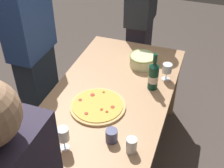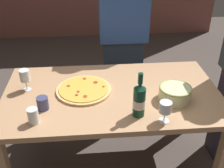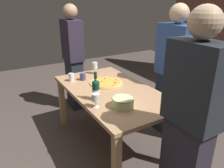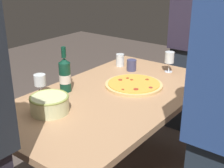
{
  "view_description": "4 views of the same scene",
  "coord_description": "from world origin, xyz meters",
  "px_view_note": "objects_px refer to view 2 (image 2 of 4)",
  "views": [
    {
      "loc": [
        -1.71,
        -0.6,
        2.2
      ],
      "look_at": [
        0.0,
        0.0,
        0.82
      ],
      "focal_mm": 47.86,
      "sensor_mm": 36.0,
      "label": 1
    },
    {
      "loc": [
        -0.15,
        -1.71,
        1.85
      ],
      "look_at": [
        0.0,
        0.0,
        0.82
      ],
      "focal_mm": 44.15,
      "sensor_mm": 36.0,
      "label": 2
    },
    {
      "loc": [
        2.03,
        -1.2,
        1.76
      ],
      "look_at": [
        0.0,
        0.0,
        0.82
      ],
      "focal_mm": 34.71,
      "sensor_mm": 36.0,
      "label": 3
    },
    {
      "loc": [
        1.5,
        1.14,
        1.57
      ],
      "look_at": [
        0.0,
        0.0,
        0.82
      ],
      "focal_mm": 49.18,
      "sensor_mm": 36.0,
      "label": 4
    }
  ],
  "objects_px": {
    "person_host": "(123,37)",
    "wine_glass_by_bottle": "(165,108)",
    "wine_bottle": "(139,100)",
    "cup_amber": "(43,103)",
    "cup_ceramic": "(33,116)",
    "pizza": "(84,90)",
    "wine_glass_near_pizza": "(25,77)",
    "serving_bowl": "(175,93)",
    "dining_table": "(112,103)"
  },
  "relations": [
    {
      "from": "person_host",
      "to": "wine_glass_by_bottle",
      "type": "bearing_deg",
      "value": 18.54
    },
    {
      "from": "wine_bottle",
      "to": "cup_amber",
      "type": "height_order",
      "value": "wine_bottle"
    },
    {
      "from": "cup_ceramic",
      "to": "cup_amber",
      "type": "bearing_deg",
      "value": 74.58
    },
    {
      "from": "pizza",
      "to": "wine_glass_by_bottle",
      "type": "distance_m",
      "value": 0.65
    },
    {
      "from": "wine_glass_near_pizza",
      "to": "serving_bowl",
      "type": "bearing_deg",
      "value": -11.71
    },
    {
      "from": "cup_ceramic",
      "to": "serving_bowl",
      "type": "bearing_deg",
      "value": 10.68
    },
    {
      "from": "pizza",
      "to": "cup_ceramic",
      "type": "distance_m",
      "value": 0.47
    },
    {
      "from": "pizza",
      "to": "wine_bottle",
      "type": "relative_size",
      "value": 1.32
    },
    {
      "from": "wine_glass_near_pizza",
      "to": "cup_ceramic",
      "type": "distance_m",
      "value": 0.42
    },
    {
      "from": "dining_table",
      "to": "pizza",
      "type": "relative_size",
      "value": 3.91
    },
    {
      "from": "wine_glass_near_pizza",
      "to": "cup_ceramic",
      "type": "height_order",
      "value": "wine_glass_near_pizza"
    },
    {
      "from": "dining_table",
      "to": "pizza",
      "type": "xyz_separation_m",
      "value": [
        -0.21,
        0.04,
        0.1
      ]
    },
    {
      "from": "wine_glass_by_bottle",
      "to": "person_host",
      "type": "distance_m",
      "value": 1.17
    },
    {
      "from": "wine_bottle",
      "to": "person_host",
      "type": "height_order",
      "value": "person_host"
    },
    {
      "from": "dining_table",
      "to": "serving_bowl",
      "type": "xyz_separation_m",
      "value": [
        0.43,
        -0.13,
        0.15
      ]
    },
    {
      "from": "pizza",
      "to": "person_host",
      "type": "bearing_deg",
      "value": 63.15
    },
    {
      "from": "wine_bottle",
      "to": "wine_glass_near_pizza",
      "type": "distance_m",
      "value": 0.87
    },
    {
      "from": "dining_table",
      "to": "wine_glass_by_bottle",
      "type": "xyz_separation_m",
      "value": [
        0.3,
        -0.36,
        0.19
      ]
    },
    {
      "from": "pizza",
      "to": "wine_glass_near_pizza",
      "type": "xyz_separation_m",
      "value": [
        -0.42,
        0.05,
        0.1
      ]
    },
    {
      "from": "wine_glass_near_pizza",
      "to": "person_host",
      "type": "distance_m",
      "value": 1.07
    },
    {
      "from": "dining_table",
      "to": "serving_bowl",
      "type": "height_order",
      "value": "serving_bowl"
    },
    {
      "from": "wine_glass_near_pizza",
      "to": "wine_glass_by_bottle",
      "type": "relative_size",
      "value": 1.15
    },
    {
      "from": "pizza",
      "to": "wine_glass_by_bottle",
      "type": "xyz_separation_m",
      "value": [
        0.51,
        -0.4,
        0.09
      ]
    },
    {
      "from": "wine_glass_near_pizza",
      "to": "wine_bottle",
      "type": "bearing_deg",
      "value": -25.74
    },
    {
      "from": "wine_glass_by_bottle",
      "to": "cup_amber",
      "type": "distance_m",
      "value": 0.81
    },
    {
      "from": "person_host",
      "to": "dining_table",
      "type": "bearing_deg",
      "value": -0.0
    },
    {
      "from": "wine_bottle",
      "to": "cup_amber",
      "type": "relative_size",
      "value": 3.41
    },
    {
      "from": "wine_bottle",
      "to": "cup_amber",
      "type": "xyz_separation_m",
      "value": [
        -0.63,
        0.12,
        -0.07
      ]
    },
    {
      "from": "wine_glass_near_pizza",
      "to": "pizza",
      "type": "bearing_deg",
      "value": -7.27
    },
    {
      "from": "serving_bowl",
      "to": "wine_glass_near_pizza",
      "type": "distance_m",
      "value": 1.09
    },
    {
      "from": "cup_amber",
      "to": "wine_glass_by_bottle",
      "type": "bearing_deg",
      "value": -14.26
    },
    {
      "from": "wine_glass_by_bottle",
      "to": "person_host",
      "type": "xyz_separation_m",
      "value": [
        -0.12,
        1.16,
        0.02
      ]
    },
    {
      "from": "person_host",
      "to": "pizza",
      "type": "bearing_deg",
      "value": -14.35
    },
    {
      "from": "serving_bowl",
      "to": "wine_bottle",
      "type": "distance_m",
      "value": 0.33
    },
    {
      "from": "pizza",
      "to": "person_host",
      "type": "height_order",
      "value": "person_host"
    },
    {
      "from": "cup_ceramic",
      "to": "wine_glass_near_pizza",
      "type": "bearing_deg",
      "value": 105.77
    },
    {
      "from": "serving_bowl",
      "to": "wine_glass_near_pizza",
      "type": "bearing_deg",
      "value": 168.29
    },
    {
      "from": "wine_bottle",
      "to": "cup_amber",
      "type": "distance_m",
      "value": 0.64
    },
    {
      "from": "dining_table",
      "to": "wine_bottle",
      "type": "relative_size",
      "value": 5.16
    },
    {
      "from": "wine_glass_by_bottle",
      "to": "cup_ceramic",
      "type": "xyz_separation_m",
      "value": [
        -0.82,
        0.05,
        -0.05
      ]
    },
    {
      "from": "wine_bottle",
      "to": "wine_glass_by_bottle",
      "type": "distance_m",
      "value": 0.17
    },
    {
      "from": "pizza",
      "to": "wine_glass_near_pizza",
      "type": "distance_m",
      "value": 0.44
    },
    {
      "from": "wine_bottle",
      "to": "cup_ceramic",
      "type": "relative_size",
      "value": 2.97
    },
    {
      "from": "serving_bowl",
      "to": "dining_table",
      "type": "bearing_deg",
      "value": 163.37
    },
    {
      "from": "serving_bowl",
      "to": "cup_amber",
      "type": "xyz_separation_m",
      "value": [
        -0.91,
        -0.04,
        -0.01
      ]
    },
    {
      "from": "cup_amber",
      "to": "cup_ceramic",
      "type": "bearing_deg",
      "value": -105.42
    },
    {
      "from": "dining_table",
      "to": "pizza",
      "type": "height_order",
      "value": "pizza"
    },
    {
      "from": "dining_table",
      "to": "wine_glass_near_pizza",
      "type": "distance_m",
      "value": 0.67
    },
    {
      "from": "serving_bowl",
      "to": "cup_amber",
      "type": "distance_m",
      "value": 0.91
    },
    {
      "from": "person_host",
      "to": "serving_bowl",
      "type": "bearing_deg",
      "value": 27.92
    }
  ]
}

